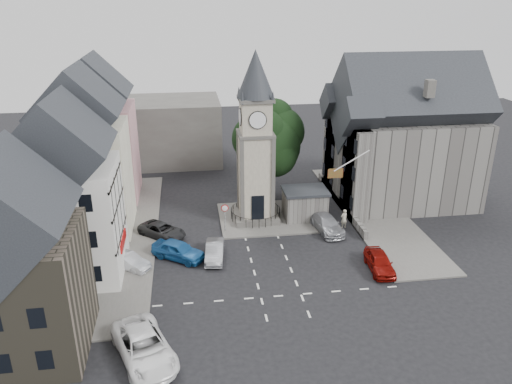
{
  "coord_description": "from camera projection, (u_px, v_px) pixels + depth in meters",
  "views": [
    {
      "loc": [
        -6.22,
        -36.18,
        20.92
      ],
      "look_at": [
        -0.38,
        5.0,
        4.1
      ],
      "focal_mm": 35.0,
      "sensor_mm": 36.0,
      "label": 1
    }
  ],
  "objects": [
    {
      "name": "east_building",
      "position": [
        400.0,
        143.0,
        51.64
      ],
      "size": [
        14.4,
        11.4,
        12.6
      ],
      "color": "#56524F",
      "rests_on": "ground"
    },
    {
      "name": "flagpole",
      "position": [
        352.0,
        161.0,
        43.95
      ],
      "size": [
        3.68,
        0.1,
        2.74
      ],
      "color": "white",
      "rests_on": "ground"
    },
    {
      "name": "car_west_blue",
      "position": [
        178.0,
        250.0,
        41.64
      ],
      "size": [
        4.89,
        4.18,
        1.59
      ],
      "primitive_type": "imported",
      "rotation": [
        0.0,
        0.0,
        0.97
      ],
      "color": "#1C579A",
      "rests_on": "ground"
    },
    {
      "name": "pavement_west",
      "position": [
        124.0,
        236.0,
        45.71
      ],
      "size": [
        6.0,
        30.0,
        0.14
      ],
      "primitive_type": "cube",
      "color": "#595651",
      "rests_on": "ground"
    },
    {
      "name": "warning_sign_post",
      "position": [
        225.0,
        213.0,
        45.67
      ],
      "size": [
        0.7,
        0.19,
        2.85
      ],
      "color": "black",
      "rests_on": "ground"
    },
    {
      "name": "stone_shelter",
      "position": [
        305.0,
        204.0,
        48.79
      ],
      "size": [
        4.3,
        3.3,
        3.08
      ],
      "color": "#56524F",
      "rests_on": "ground"
    },
    {
      "name": "car_island_silver",
      "position": [
        215.0,
        251.0,
        41.71
      ],
      "size": [
        1.93,
        4.3,
        1.37
      ],
      "primitive_type": "imported",
      "rotation": [
        0.0,
        0.0,
        -0.12
      ],
      "color": "gray",
      "rests_on": "ground"
    },
    {
      "name": "pedestrian",
      "position": [
        344.0,
        219.0,
        47.05
      ],
      "size": [
        0.79,
        0.63,
        1.89
      ],
      "primitive_type": "imported",
      "rotation": [
        0.0,
        0.0,
        3.44
      ],
      "color": "#C0B89E",
      "rests_on": "ground"
    },
    {
      "name": "ground",
      "position": [
        269.0,
        259.0,
        41.86
      ],
      "size": [
        120.0,
        120.0,
        0.0
      ],
      "primitive_type": "plane",
      "color": "black",
      "rests_on": "ground"
    },
    {
      "name": "east_boundary_wall",
      "position": [
        340.0,
        202.0,
        52.07
      ],
      "size": [
        0.4,
        16.0,
        0.9
      ],
      "primitive_type": "cube",
      "color": "#56524F",
      "rests_on": "ground"
    },
    {
      "name": "central_island",
      "position": [
        271.0,
        217.0,
        49.37
      ],
      "size": [
        10.0,
        8.0,
        0.16
      ],
      "primitive_type": "cube",
      "color": "#595651",
      "rests_on": "ground"
    },
    {
      "name": "terrace_tudor",
      "position": [
        67.0,
        202.0,
        37.52
      ],
      "size": [
        8.1,
        7.6,
        12.0
      ],
      "color": "silver",
      "rests_on": "ground"
    },
    {
      "name": "car_island_east",
      "position": [
        327.0,
        224.0,
        46.53
      ],
      "size": [
        2.71,
        5.24,
        1.45
      ],
      "primitive_type": "imported",
      "rotation": [
        0.0,
        0.0,
        0.14
      ],
      "color": "#A1A2A8",
      "rests_on": "ground"
    },
    {
      "name": "building_sw_stone",
      "position": [
        10.0,
        275.0,
        29.38
      ],
      "size": [
        8.6,
        7.6,
        10.4
      ],
      "color": "#433E32",
      "rests_on": "ground"
    },
    {
      "name": "backdrop_west",
      "position": [
        142.0,
        132.0,
        64.5
      ],
      "size": [
        20.0,
        10.0,
        8.0
      ],
      "primitive_type": "cube",
      "color": "#4C4944",
      "rests_on": "ground"
    },
    {
      "name": "terrace_pink",
      "position": [
        98.0,
        139.0,
        52.06
      ],
      "size": [
        8.1,
        7.6,
        12.8
      ],
      "color": "pink",
      "rests_on": "ground"
    },
    {
      "name": "van_sw_white",
      "position": [
        144.0,
        347.0,
        30.23
      ],
      "size": [
        4.87,
        6.81,
        1.72
      ],
      "primitive_type": "imported",
      "rotation": [
        0.0,
        0.0,
        0.36
      ],
      "color": "white",
      "rests_on": "ground"
    },
    {
      "name": "car_east_red",
      "position": [
        380.0,
        262.0,
        39.93
      ],
      "size": [
        2.07,
        4.48,
        1.49
      ],
      "primitive_type": "imported",
      "rotation": [
        0.0,
        0.0,
        -0.07
      ],
      "color": "maroon",
      "rests_on": "ground"
    },
    {
      "name": "car_west_silver",
      "position": [
        128.0,
        261.0,
        40.27
      ],
      "size": [
        3.88,
        3.42,
        1.27
      ],
      "primitive_type": "imported",
      "rotation": [
        0.0,
        0.0,
        0.91
      ],
      "color": "#B1B4BA",
      "rests_on": "ground"
    },
    {
      "name": "clock_tower",
      "position": [
        256.0,
        140.0,
        46.15
      ],
      "size": [
        4.86,
        4.86,
        16.25
      ],
      "color": "#4C4944",
      "rests_on": "ground"
    },
    {
      "name": "terrace_cream",
      "position": [
        85.0,
        163.0,
        44.72
      ],
      "size": [
        8.1,
        7.6,
        12.8
      ],
      "color": "beige",
      "rests_on": "ground"
    },
    {
      "name": "car_west_grey",
      "position": [
        162.0,
        231.0,
        45.38
      ],
      "size": [
        4.92,
        4.74,
        1.3
      ],
      "primitive_type": "imported",
      "rotation": [
        0.0,
        0.0,
        0.83
      ],
      "color": "#272829",
      "rests_on": "ground"
    },
    {
      "name": "town_tree",
      "position": [
        268.0,
        136.0,
        51.44
      ],
      "size": [
        7.2,
        7.2,
        10.8
      ],
      "color": "black",
      "rests_on": "ground"
    },
    {
      "name": "pavement_east",
      "position": [
        372.0,
        211.0,
        50.74
      ],
      "size": [
        6.0,
        26.0,
        0.14
      ],
      "primitive_type": "cube",
      "color": "#595651",
      "rests_on": "ground"
    },
    {
      "name": "road_markings",
      "position": [
        281.0,
        296.0,
        36.81
      ],
      "size": [
        20.0,
        8.0,
        0.01
      ],
      "primitive_type": "cube",
      "color": "silver",
      "rests_on": "ground"
    }
  ]
}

